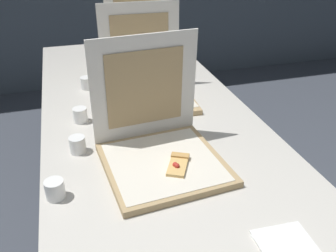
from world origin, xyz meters
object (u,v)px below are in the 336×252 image
at_px(cup_white_far, 87,83).
at_px(cup_white_near_left, 55,189).
at_px(pizza_box_back, 143,52).
at_px(pizza_box_front, 160,146).
at_px(cup_white_near_center, 78,145).
at_px(cup_white_mid, 80,115).
at_px(napkin_pile, 286,246).
at_px(table, 152,130).
at_px(pizza_box_middle, 147,86).

relative_size(cup_white_far, cup_white_near_left, 1.00).
bearing_deg(cup_white_near_left, pizza_box_back, 64.75).
distance_m(pizza_box_front, cup_white_near_center, 0.29).
distance_m(cup_white_far, cup_white_mid, 0.33).
relative_size(cup_white_near_left, napkin_pile, 0.40).
bearing_deg(pizza_box_front, cup_white_near_left, -169.09).
bearing_deg(cup_white_mid, cup_white_near_center, -96.79).
relative_size(table, pizza_box_front, 5.58).
bearing_deg(cup_white_near_left, cup_white_far, 78.26).
bearing_deg(cup_white_near_left, table, 45.14).
relative_size(cup_white_far, napkin_pile, 0.40).
distance_m(table, cup_white_far, 0.46).
distance_m(cup_white_far, cup_white_near_left, 0.79).
distance_m(pizza_box_front, pizza_box_middle, 0.51).
bearing_deg(table, napkin_pile, -77.75).
height_order(pizza_box_front, cup_white_near_center, pizza_box_front).
relative_size(pizza_box_middle, cup_white_far, 6.78).
height_order(cup_white_near_center, napkin_pile, cup_white_near_center).
bearing_deg(cup_white_mid, cup_white_near_left, -103.31).
bearing_deg(pizza_box_front, napkin_pile, -70.63).
xyz_separation_m(pizza_box_back, cup_white_far, (-0.34, -0.30, -0.03)).
height_order(pizza_box_front, cup_white_mid, pizza_box_front).
xyz_separation_m(cup_white_mid, cup_white_near_center, (-0.03, -0.22, 0.00)).
height_order(pizza_box_back, napkin_pile, pizza_box_back).
bearing_deg(cup_white_near_center, pizza_box_middle, 47.78).
xyz_separation_m(table, cup_white_mid, (-0.27, 0.07, 0.08)).
xyz_separation_m(table, cup_white_near_left, (-0.38, -0.38, 0.08)).
distance_m(cup_white_near_left, cup_white_near_center, 0.24).
distance_m(cup_white_near_center, napkin_pile, 0.74).
height_order(table, cup_white_near_center, cup_white_near_center).
xyz_separation_m(table, napkin_pile, (0.16, -0.73, 0.05)).
bearing_deg(table, cup_white_mid, 166.37).
bearing_deg(cup_white_near_left, napkin_pile, -32.99).
distance_m(table, pizza_box_middle, 0.24).
xyz_separation_m(cup_white_far, cup_white_near_left, (-0.16, -0.77, 0.00)).
distance_m(pizza_box_front, cup_white_near_left, 0.35).
distance_m(pizza_box_middle, pizza_box_back, 0.48).
bearing_deg(cup_white_near_center, table, 27.30).
bearing_deg(pizza_box_back, napkin_pile, -87.87).
xyz_separation_m(pizza_box_middle, cup_white_near_left, (-0.41, -0.60, -0.03)).
height_order(table, pizza_box_front, pizza_box_front).
relative_size(pizza_box_back, napkin_pile, 2.68).
bearing_deg(cup_white_near_left, cup_white_mid, 76.69).
distance_m(pizza_box_front, cup_white_mid, 0.42).
relative_size(pizza_box_front, cup_white_near_center, 6.97).
distance_m(pizza_box_middle, napkin_pile, 0.95).
height_order(pizza_box_middle, cup_white_near_left, pizza_box_middle).
relative_size(pizza_box_middle, cup_white_near_center, 6.78).
xyz_separation_m(cup_white_mid, napkin_pile, (0.43, -0.80, -0.03)).
bearing_deg(cup_white_mid, pizza_box_back, 57.34).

